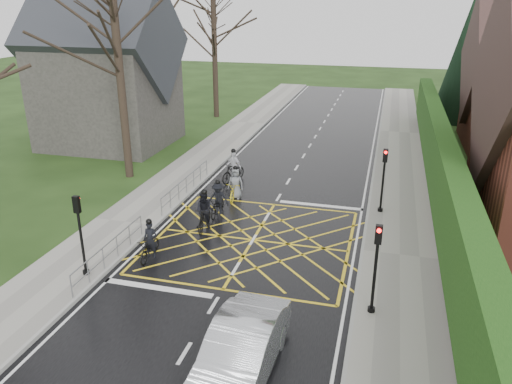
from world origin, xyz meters
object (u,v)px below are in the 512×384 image
at_px(cyclist_front, 233,170).
at_px(car, 240,352).
at_px(cyclist_mid, 218,202).
at_px(cyclist_back, 205,214).
at_px(cyclist_lead, 235,188).
at_px(cyclist_rear, 150,246).

relative_size(cyclist_front, car, 0.41).
height_order(cyclist_mid, cyclist_front, cyclist_front).
relative_size(cyclist_back, car, 0.40).
bearing_deg(cyclist_front, car, -50.12).
bearing_deg(cyclist_mid, cyclist_back, -92.62).
height_order(cyclist_back, cyclist_front, cyclist_front).
xyz_separation_m(cyclist_back, car, (4.17, -8.48, 0.08)).
distance_m(cyclist_back, cyclist_lead, 3.78).
bearing_deg(cyclist_front, cyclist_mid, -59.93).
height_order(cyclist_front, cyclist_lead, cyclist_front).
relative_size(cyclist_rear, cyclist_mid, 0.97).
distance_m(cyclist_mid, car, 10.94).
relative_size(cyclist_back, cyclist_front, 0.97).
bearing_deg(cyclist_mid, cyclist_front, 97.19).
distance_m(cyclist_front, car, 15.43).
relative_size(cyclist_rear, cyclist_back, 0.91).
relative_size(cyclist_front, cyclist_lead, 1.07).
bearing_deg(car, cyclist_front, 110.21).
xyz_separation_m(cyclist_mid, cyclist_lead, (0.20, 2.12, -0.02)).
distance_m(cyclist_mid, cyclist_front, 4.59).
distance_m(cyclist_rear, cyclist_mid, 4.85).
height_order(cyclist_mid, cyclist_lead, cyclist_lead).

